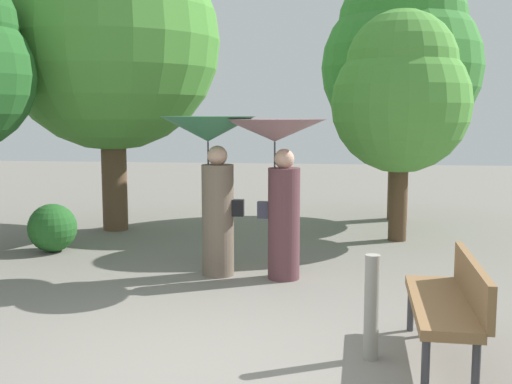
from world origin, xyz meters
TOP-DOWN VIEW (x-y plane):
  - ground_plane at (0.00, 0.00)m, footprint 40.00×40.00m
  - person_left at (-0.48, 2.83)m, footprint 1.16×1.16m
  - person_right at (0.33, 2.76)m, footprint 1.21×1.21m
  - park_bench at (1.93, 0.39)m, footprint 0.55×1.52m
  - tree_near_left at (-2.71, 5.58)m, footprint 3.63×3.63m
  - tree_near_right at (1.99, 5.24)m, footprint 2.12×2.12m
  - tree_mid_right at (2.18, 7.23)m, footprint 2.90×2.90m
  - bush_path_right at (-3.01, 3.80)m, footprint 0.69×0.69m
  - path_marker_post at (1.31, 0.35)m, footprint 0.12×0.12m

SIDE VIEW (x-z plane):
  - ground_plane at x=0.00m, z-range 0.00..0.00m
  - bush_path_right at x=-3.01m, z-range 0.00..0.69m
  - path_marker_post at x=1.31m, z-range 0.00..0.86m
  - park_bench at x=1.93m, z-range 0.10..0.93m
  - person_right at x=0.33m, z-range 0.45..2.36m
  - person_left at x=-0.48m, z-range 0.44..2.39m
  - tree_near_right at x=1.99m, z-range 0.53..4.07m
  - tree_mid_right at x=2.18m, z-range 0.69..5.40m
  - tree_near_left at x=-2.71m, z-range 0.71..6.17m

